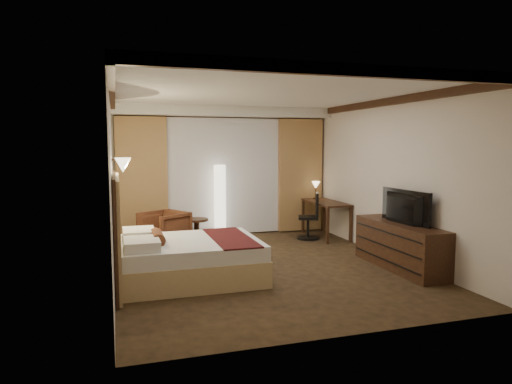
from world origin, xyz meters
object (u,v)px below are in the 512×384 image
object	(u,v)px
bed	(191,260)
armchair	(164,228)
floor_lamp	(220,201)
dresser	(400,246)
office_chair	(308,216)
television	(400,203)
desk	(326,219)
side_table	(197,231)

from	to	relation	value
bed	armchair	xyz separation A→B (m)	(-0.16, 2.14, 0.09)
bed	floor_lamp	xyz separation A→B (m)	(1.05, 2.75, 0.48)
armchair	dresser	bearing A→B (deg)	20.32
office_chair	television	world-z (taller)	television
armchair	television	xyz separation A→B (m)	(3.33, -2.52, 0.65)
desk	dresser	distance (m)	2.52
armchair	floor_lamp	xyz separation A→B (m)	(1.21, 0.61, 0.38)
armchair	dresser	distance (m)	4.21
dresser	television	world-z (taller)	television
dresser	desk	bearing A→B (deg)	91.13
armchair	office_chair	xyz separation A→B (m)	(2.89, -0.05, 0.10)
desk	office_chair	bearing A→B (deg)	-173.21
dresser	floor_lamp	bearing A→B (deg)	124.51
bed	desk	distance (m)	3.82
armchair	floor_lamp	world-z (taller)	floor_lamp
armchair	side_table	distance (m)	0.67
bed	television	world-z (taller)	television
side_table	office_chair	distance (m)	2.28
office_chair	television	size ratio (longest dim) A/B	0.87
side_table	bed	bearing A→B (deg)	-101.90
dresser	television	bearing A→B (deg)	180.00
office_chair	bed	bearing A→B (deg)	-121.15
armchair	television	world-z (taller)	television
floor_lamp	desk	distance (m)	2.23
armchair	side_table	xyz separation A→B (m)	(0.64, 0.16, -0.13)
office_chair	dresser	bearing A→B (deg)	-57.72
side_table	floor_lamp	size ratio (longest dim) A/B	0.32
bed	desk	size ratio (longest dim) A/B	1.49
desk	dresser	xyz separation A→B (m)	(0.05, -2.52, -0.02)
armchair	television	distance (m)	4.23
armchair	side_table	size ratio (longest dim) A/B	1.54
television	dresser	bearing A→B (deg)	-93.10
armchair	television	size ratio (longest dim) A/B	0.69
side_table	office_chair	size ratio (longest dim) A/B	0.52
floor_lamp	armchair	bearing A→B (deg)	-153.16
armchair	dresser	size ratio (longest dim) A/B	0.41
side_table	dresser	size ratio (longest dim) A/B	0.27
side_table	desk	distance (m)	2.68
side_table	dresser	distance (m)	3.83
side_table	dresser	xyz separation A→B (m)	(2.72, -2.68, 0.11)
office_chair	desk	bearing A→B (deg)	28.31
desk	dresser	bearing A→B (deg)	-88.87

